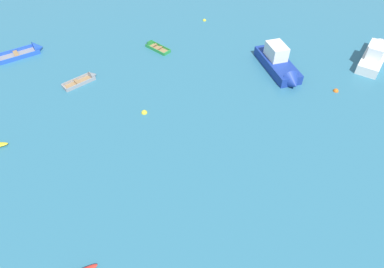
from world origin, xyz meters
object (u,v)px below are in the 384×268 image
Objects in this scene: mooring_buoy_between_boats_left at (336,91)px; mooring_buoy_midfield at (204,21)px; rowboat_blue_outer_left at (31,50)px; rowboat_grey_far_back at (87,78)px; motor_launch_deep_blue_midfield_right at (280,65)px; rowboat_green_back_row_center at (152,45)px; motor_launch_white_distant_center at (376,53)px; mooring_buoy_near_foreground at (144,113)px.

mooring_buoy_between_boats_left is 1.17× the size of mooring_buoy_midfield.
rowboat_grey_far_back is at bearing -38.62° from rowboat_blue_outer_left.
motor_launch_deep_blue_midfield_right is at bearing 1.19° from rowboat_grey_far_back.
rowboat_green_back_row_center is at bearing 152.70° from mooring_buoy_between_boats_left.
rowboat_green_back_row_center is (-20.73, 3.48, -0.53)m from motor_launch_white_distant_center.
mooring_buoy_near_foreground is at bearing -92.10° from rowboat_green_back_row_center.
rowboat_blue_outer_left is (-32.33, 3.14, -0.48)m from motor_launch_white_distant_center.
rowboat_green_back_row_center is at bearing 1.72° from rowboat_blue_outer_left.
mooring_buoy_near_foreground is 1.05× the size of mooring_buoy_between_boats_left.
rowboat_blue_outer_left reaches higher than mooring_buoy_between_boats_left.
mooring_buoy_midfield is at bearing 120.22° from motor_launch_deep_blue_midfield_right.
rowboat_green_back_row_center is 7.61m from mooring_buoy_midfield.
rowboat_grey_far_back is 15.20m from mooring_buoy_midfield.
motor_launch_deep_blue_midfield_right is 1.07× the size of motor_launch_white_distant_center.
rowboat_blue_outer_left is at bearing 139.72° from mooring_buoy_near_foreground.
mooring_buoy_midfield is at bearing 127.01° from mooring_buoy_between_boats_left.
motor_launch_deep_blue_midfield_right is at bearing -23.09° from rowboat_green_back_row_center.
mooring_buoy_between_boats_left is at bearing 6.70° from mooring_buoy_near_foreground.
mooring_buoy_midfield is (17.17, 5.54, -0.18)m from rowboat_blue_outer_left.
rowboat_green_back_row_center is 17.46m from mooring_buoy_between_boats_left.
mooring_buoy_near_foreground is at bearing -157.02° from motor_launch_deep_blue_midfield_right.
mooring_buoy_between_boats_left reaches higher than mooring_buoy_midfield.
mooring_buoy_between_boats_left is at bearing -7.54° from rowboat_grey_far_back.
motor_launch_white_distant_center is 6.93m from mooring_buoy_between_boats_left.
rowboat_grey_far_back is (-26.23, -1.74, -0.51)m from motor_launch_white_distant_center.
motor_launch_deep_blue_midfield_right is at bearing 22.98° from mooring_buoy_near_foreground.
motor_launch_white_distant_center is 13.78× the size of mooring_buoy_between_boats_left.
motor_launch_deep_blue_midfield_right is 14.01× the size of mooring_buoy_near_foreground.
rowboat_grey_far_back reaches higher than rowboat_green_back_row_center.
rowboat_blue_outer_left is 18.05m from mooring_buoy_midfield.
motor_launch_white_distant_center is at bearing -9.54° from rowboat_green_back_row_center.
rowboat_blue_outer_left reaches higher than rowboat_green_back_row_center.
mooring_buoy_near_foreground is at bearing -111.49° from mooring_buoy_midfield.
mooring_buoy_midfield is at bearing 68.51° from mooring_buoy_near_foreground.
motor_launch_deep_blue_midfield_right is 2.42× the size of rowboat_green_back_row_center.
rowboat_green_back_row_center reaches higher than mooring_buoy_midfield.
mooring_buoy_midfield is (-5.86, 10.06, -0.67)m from motor_launch_deep_blue_midfield_right.
mooring_buoy_near_foreground is at bearing -42.16° from rowboat_grey_far_back.
motor_launch_white_distant_center is 26.29m from rowboat_grey_far_back.
mooring_buoy_between_boats_left is (21.02, -2.78, -0.15)m from rowboat_grey_far_back.
rowboat_green_back_row_center reaches higher than mooring_buoy_between_boats_left.
rowboat_grey_far_back is at bearing -136.73° from mooring_buoy_midfield.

